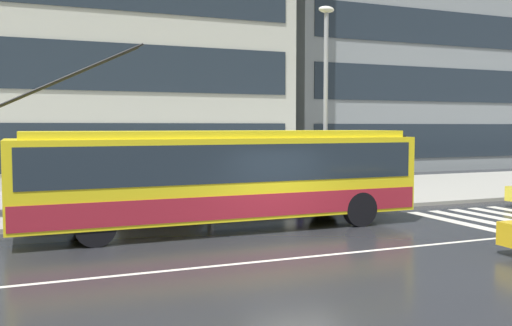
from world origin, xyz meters
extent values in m
plane|color=#25262A|center=(0.00, 0.00, 0.00)|extent=(160.00, 160.00, 0.00)
cube|color=gray|center=(0.00, 9.52, 0.07)|extent=(80.00, 10.00, 0.14)
cube|color=beige|center=(6.11, 1.26, 0.00)|extent=(0.44, 4.40, 0.01)
cube|color=beige|center=(7.01, 1.26, 0.00)|extent=(0.44, 4.40, 0.01)
cube|color=beige|center=(7.91, 1.26, 0.00)|extent=(0.44, 4.40, 0.01)
cube|color=silver|center=(0.00, -1.20, 0.00)|extent=(72.00, 0.14, 0.01)
cube|color=yellow|center=(-1.09, 2.92, 1.55)|extent=(11.71, 2.60, 2.27)
cube|color=yellow|center=(-1.09, 2.92, 2.78)|extent=(11.01, 2.34, 0.20)
cube|color=#1E2833|center=(-1.09, 2.92, 2.00)|extent=(11.24, 2.63, 1.04)
cube|color=maroon|center=(-1.09, 2.92, 0.82)|extent=(11.59, 2.63, 0.63)
cube|color=#1E2833|center=(4.70, 2.89, 2.00)|extent=(0.13, 2.24, 1.13)
cube|color=black|center=(4.55, 2.89, 2.58)|extent=(0.17, 1.93, 0.28)
cylinder|color=black|center=(-5.88, 3.29, 4.04)|extent=(4.92, 0.08, 2.38)
cylinder|color=black|center=(-5.88, 2.59, 4.04)|extent=(4.92, 0.08, 2.38)
cylinder|color=black|center=(2.89, 4.02, 0.52)|extent=(1.04, 0.30, 1.04)
cylinder|color=black|center=(2.88, 1.78, 0.52)|extent=(1.04, 0.30, 1.04)
cylinder|color=black|center=(-4.83, 4.05, 0.52)|extent=(1.04, 0.30, 1.04)
cylinder|color=black|center=(-4.84, 1.81, 0.52)|extent=(1.04, 0.30, 1.04)
cylinder|color=gray|center=(-0.64, 5.31, 1.32)|extent=(0.08, 0.08, 2.36)
cylinder|color=gray|center=(-4.12, 5.31, 1.32)|extent=(0.08, 0.08, 2.36)
cylinder|color=gray|center=(-0.64, 6.70, 1.32)|extent=(0.08, 0.08, 2.36)
cylinder|color=gray|center=(-4.12, 6.70, 1.32)|extent=(0.08, 0.08, 2.36)
cube|color=#99ADB2|center=(-2.38, 6.70, 1.37)|extent=(3.31, 0.04, 1.89)
cube|color=#B2B2B7|center=(-2.38, 6.01, 2.54)|extent=(3.78, 1.69, 0.08)
cube|color=brown|center=(-2.38, 6.36, 0.59)|extent=(2.44, 0.36, 0.08)
cylinder|color=#2D2C54|center=(2.79, 5.41, 0.56)|extent=(0.14, 0.14, 0.84)
cylinder|color=#2D2C54|center=(2.67, 5.52, 0.56)|extent=(0.14, 0.14, 0.84)
cylinder|color=#474E57|center=(2.73, 5.47, 1.26)|extent=(0.51, 0.51, 0.57)
sphere|color=tan|center=(2.73, 5.47, 1.65)|extent=(0.20, 0.20, 0.20)
cone|color=black|center=(2.64, 5.55, 1.93)|extent=(1.52, 1.52, 0.31)
cylinder|color=#333333|center=(2.64, 5.55, 1.41)|extent=(0.02, 0.02, 0.72)
cylinder|color=black|center=(-0.48, 6.13, 0.56)|extent=(0.14, 0.14, 0.84)
cylinder|color=black|center=(-0.52, 5.98, 0.56)|extent=(0.14, 0.14, 0.84)
cylinder|color=#343427|center=(-0.50, 6.05, 1.30)|extent=(0.45, 0.45, 0.63)
sphere|color=tan|center=(-0.50, 6.05, 1.73)|extent=(0.23, 0.23, 0.23)
cone|color=black|center=(-0.47, 6.17, 2.02)|extent=(1.28, 1.28, 0.31)
cylinder|color=#333333|center=(-0.47, 6.17, 1.48)|extent=(0.02, 0.02, 0.79)
cylinder|color=gray|center=(3.60, 5.20, 3.59)|extent=(0.16, 0.16, 6.89)
ellipsoid|color=silver|center=(3.60, 5.20, 7.15)|extent=(0.60, 0.32, 0.24)
cube|color=#1E2833|center=(-3.96, 14.32, 2.05)|extent=(20.54, 0.06, 2.23)
cube|color=#1E2833|center=(-3.96, 14.32, 5.77)|extent=(20.54, 0.06, 2.23)
cube|color=#1E2833|center=(19.61, 17.57, 2.05)|extent=(19.65, 0.06, 2.23)
cube|color=#1E2833|center=(19.61, 17.57, 5.77)|extent=(19.65, 0.06, 2.23)
cube|color=#1E2833|center=(19.61, 17.57, 9.50)|extent=(19.65, 0.06, 2.23)
camera|label=1|loc=(-6.44, -12.63, 3.01)|focal=39.62mm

